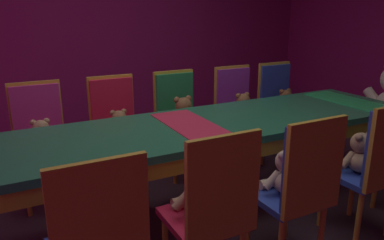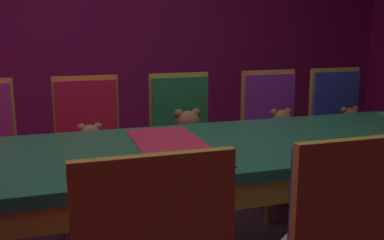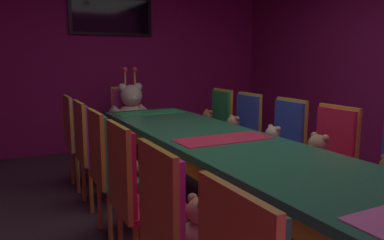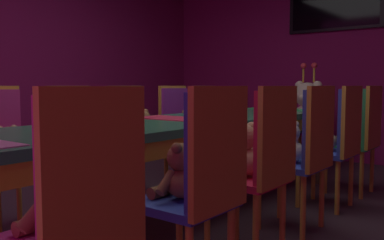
{
  "view_description": "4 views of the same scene",
  "coord_description": "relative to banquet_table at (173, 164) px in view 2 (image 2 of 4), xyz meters",
  "views": [
    {
      "loc": [
        2.31,
        -1.2,
        1.55
      ],
      "look_at": [
        0.04,
        -0.01,
        0.79
      ],
      "focal_mm": 35.2,
      "sensor_mm": 36.0,
      "label": 1
    },
    {
      "loc": [
        1.91,
        -0.52,
        1.28
      ],
      "look_at": [
        -0.18,
        0.15,
        0.82
      ],
      "focal_mm": 41.21,
      "sensor_mm": 36.0,
      "label": 2
    },
    {
      "loc": [
        -1.52,
        -2.43,
        1.37
      ],
      "look_at": [
        -0.1,
        0.34,
        0.85
      ],
      "focal_mm": 35.02,
      "sensor_mm": 36.0,
      "label": 3
    },
    {
      "loc": [
        1.96,
        -2.4,
        0.99
      ],
      "look_at": [
        -0.14,
        0.3,
        0.71
      ],
      "focal_mm": 39.54,
      "sensor_mm": 36.0,
      "label": 4
    }
  ],
  "objects": [
    {
      "name": "teddy_left_5",
      "position": [
        -0.7,
        1.52,
        -0.08
      ],
      "size": [
        0.22,
        0.28,
        0.27
      ],
      "color": "brown",
      "rests_on": "chair_left_5"
    },
    {
      "name": "banquet_table",
      "position": [
        0.0,
        0.0,
        0.0
      ],
      "size": [
        0.9,
        3.79,
        0.75
      ],
      "color": "#26724C",
      "rests_on": "ground_plane"
    },
    {
      "name": "teddy_left_4",
      "position": [
        -0.69,
        0.96,
        -0.08
      ],
      "size": [
        0.23,
        0.3,
        0.28
      ],
      "color": "olive",
      "rests_on": "chair_left_4"
    },
    {
      "name": "teddy_left_2",
      "position": [
        -0.71,
        -0.32,
        -0.09
      ],
      "size": [
        0.22,
        0.28,
        0.26
      ],
      "color": "#9E7247",
      "rests_on": "chair_left_2"
    },
    {
      "name": "teddy_right_3",
      "position": [
        0.72,
        0.28,
        -0.08
      ],
      "size": [
        0.23,
        0.3,
        0.28
      ],
      "rotation": [
        0.0,
        0.0,
        3.14
      ],
      "color": "beige",
      "rests_on": "chair_right_3"
    },
    {
      "name": "wall_left",
      "position": [
        -2.6,
        0.0,
        0.74
      ],
      "size": [
        0.12,
        6.4,
        2.8
      ],
      "primitive_type": "cube",
      "color": "#8C1959",
      "rests_on": "ground_plane"
    },
    {
      "name": "chair_left_2",
      "position": [
        -0.85,
        -0.32,
        -0.06
      ],
      "size": [
        0.42,
        0.41,
        0.98
      ],
      "color": "red",
      "rests_on": "ground_plane"
    },
    {
      "name": "chair_left_3",
      "position": [
        -0.84,
        0.29,
        -0.06
      ],
      "size": [
        0.42,
        0.41,
        0.98
      ],
      "color": "#268C4C",
      "rests_on": "ground_plane"
    },
    {
      "name": "chair_left_5",
      "position": [
        -0.85,
        1.52,
        -0.06
      ],
      "size": [
        0.42,
        0.41,
        0.98
      ],
      "color": "#2D47B2",
      "rests_on": "ground_plane"
    },
    {
      "name": "chair_left_4",
      "position": [
        -0.84,
        0.96,
        -0.06
      ],
      "size": [
        0.42,
        0.41,
        0.98
      ],
      "color": "purple",
      "rests_on": "ground_plane"
    },
    {
      "name": "teddy_left_3",
      "position": [
        -0.7,
        0.29,
        -0.06
      ],
      "size": [
        0.26,
        0.34,
        0.32
      ],
      "color": "olive",
      "rests_on": "chair_left_3"
    }
  ]
}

